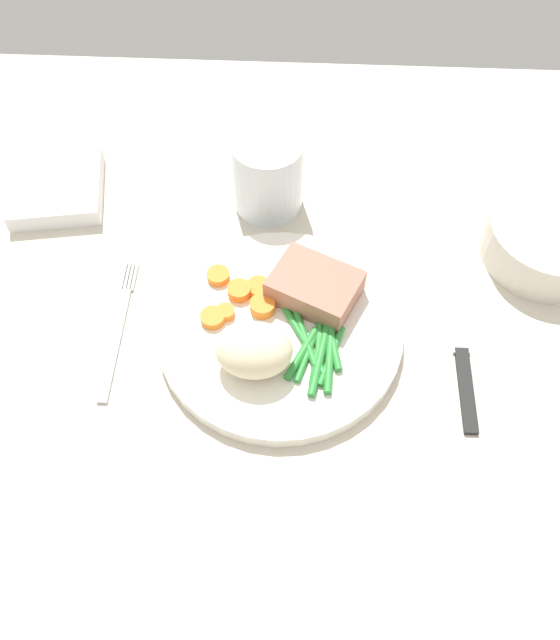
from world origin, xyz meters
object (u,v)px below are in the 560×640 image
water_glass (268,179)px  salad_bowl (550,238)px  meat_portion (315,287)px  dinner_plate (280,330)px  fork (118,329)px  knife (460,343)px  napkin (57,188)px

water_glass → salad_bowl: water_glass is taller
meat_portion → salad_bowl: salad_bowl is taller
dinner_plate → fork: bearing=-179.1°
knife → water_glass: water_glass is taller
meat_portion → fork: meat_portion is taller
dinner_plate → meat_portion: 5.51cm
dinner_plate → salad_bowl: salad_bowl is taller
meat_portion → salad_bowl: bearing=17.7°
dinner_plate → water_glass: bearing=97.0°
water_glass → dinner_plate: bearing=-83.0°
meat_portion → knife: (14.59, -4.10, -2.86)cm
water_glass → salad_bowl: size_ratio=0.66×
meat_portion → napkin: meat_portion is taller
knife → salad_bowl: 15.78cm
knife → water_glass: size_ratio=2.33×
meat_portion → water_glass: bearing=111.2°
dinner_plate → fork: size_ratio=1.46×
knife → salad_bowl: size_ratio=1.53×
dinner_plate → knife: size_ratio=1.18×
salad_bowl → fork: bearing=-164.9°
fork → napkin: size_ratio=1.52×
water_glass → knife: bearing=-42.2°
fork → knife: knife is taller
dinner_plate → meat_portion: (3.27, 3.81, 2.26)cm
dinner_plate → fork: (-16.27, -0.26, -0.60)cm
fork → napkin: bearing=123.0°
meat_portion → napkin: size_ratio=0.77×
meat_portion → water_glass: 15.09cm
dinner_plate → knife: 17.87cm
dinner_plate → water_glass: size_ratio=2.75×
salad_bowl → knife: bearing=-130.0°
napkin → knife: bearing=-22.4°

